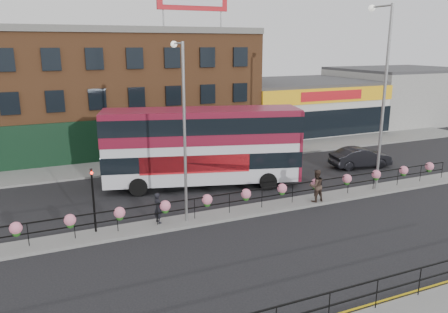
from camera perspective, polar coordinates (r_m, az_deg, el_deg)
name	(u,v)px	position (r m, az deg, el deg)	size (l,w,h in m)	color
ground	(246,212)	(24.39, 2.86, -7.32)	(120.00, 120.00, 0.00)	black
north_pavement	(179,160)	(34.97, -5.94, -0.48)	(60.00, 4.00, 0.15)	gray
median	(246,211)	(24.36, 2.86, -7.15)	(60.00, 1.60, 0.15)	gray
yellow_line_inner	(367,305)	(17.22, 18.18, -17.98)	(60.00, 0.10, 0.01)	gold
yellow_line_outer	(371,308)	(17.11, 18.60, -18.25)	(60.00, 0.10, 0.01)	gold
brick_building	(107,89)	(40.84, -15.04, 8.47)	(25.00, 12.21, 10.30)	brown
supermarket	(296,105)	(48.35, 9.41, 6.66)	(15.00, 12.25, 5.30)	silver
warehouse_east	(399,94)	(57.70, 21.87, 7.57)	(14.50, 12.00, 6.30)	#999894
median_railing	(246,195)	(24.02, 2.89, -5.00)	(30.04, 0.56, 1.23)	black
south_railing	(330,300)	(15.33, 13.63, -17.79)	(20.04, 0.05, 1.12)	black
double_decker_bus	(203,139)	(28.01, -2.80, 2.24)	(12.86, 6.20, 5.08)	silver
car	(360,157)	(34.48, 17.39, -0.12)	(4.77, 2.24, 1.51)	black
pedestrian_a	(158,208)	(22.63, -8.62, -6.63)	(0.52, 0.67, 1.61)	black
pedestrian_b	(316,186)	(25.85, 11.93, -3.75)	(0.93, 0.73, 1.90)	#3C2D24
lamp_column_west	(183,118)	(21.76, -5.41, 5.07)	(0.32, 1.59, 9.05)	gray
lamp_column_east	(382,82)	(28.39, 19.93, 9.08)	(0.40, 1.97, 11.22)	gray
traffic_light_median	(92,186)	(21.75, -16.81, -3.77)	(0.15, 0.28, 3.65)	black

